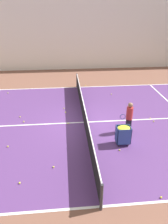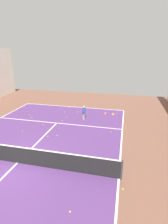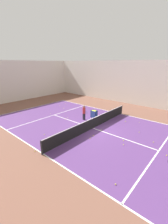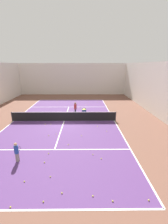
{
  "view_description": "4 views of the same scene",
  "coord_description": "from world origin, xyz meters",
  "px_view_note": "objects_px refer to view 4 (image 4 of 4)",
  "views": [
    {
      "loc": [
        10.5,
        -1.0,
        5.95
      ],
      "look_at": [
        0.0,
        0.0,
        0.64
      ],
      "focal_mm": 35.0,
      "sensor_mm": 36.0,
      "label": 1
    },
    {
      "loc": [
        -5.58,
        7.22,
        5.95
      ],
      "look_at": [
        -2.13,
        -7.27,
        0.73
      ],
      "focal_mm": 28.0,
      "sensor_mm": 36.0,
      "label": 2
    },
    {
      "loc": [
        -10.5,
        -7.9,
        5.95
      ],
      "look_at": [
        1.16,
        2.15,
        0.89
      ],
      "focal_mm": 24.0,
      "sensor_mm": 36.0,
      "label": 3
    },
    {
      "loc": [
        2.09,
        -15.6,
        5.95
      ],
      "look_at": [
        2.23,
        1.59,
        0.56
      ],
      "focal_mm": 24.0,
      "sensor_mm": 36.0,
      "label": 4
    }
  ],
  "objects_px": {
    "ball_cart": "(84,111)",
    "coach_at_net": "(75,108)",
    "player_near_baseline": "(17,151)",
    "tennis_net": "(64,116)"
  },
  "relations": [
    {
      "from": "tennis_net",
      "to": "coach_at_net",
      "type": "bearing_deg",
      "value": 61.55
    },
    {
      "from": "tennis_net",
      "to": "coach_at_net",
      "type": "distance_m",
      "value": 2.47
    },
    {
      "from": "player_near_baseline",
      "to": "ball_cart",
      "type": "distance_m",
      "value": 9.87
    },
    {
      "from": "player_near_baseline",
      "to": "coach_at_net",
      "type": "relative_size",
      "value": 0.82
    },
    {
      "from": "ball_cart",
      "to": "coach_at_net",
      "type": "bearing_deg",
      "value": 152.6
    },
    {
      "from": "ball_cart",
      "to": "tennis_net",
      "type": "bearing_deg",
      "value": -144.49
    },
    {
      "from": "coach_at_net",
      "to": "tennis_net",
      "type": "bearing_deg",
      "value": -25.29
    },
    {
      "from": "tennis_net",
      "to": "ball_cart",
      "type": "distance_m",
      "value": 2.75
    },
    {
      "from": "player_near_baseline",
      "to": "ball_cart",
      "type": "relative_size",
      "value": 1.41
    },
    {
      "from": "player_near_baseline",
      "to": "ball_cart",
      "type": "bearing_deg",
      "value": -11.19
    }
  ]
}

